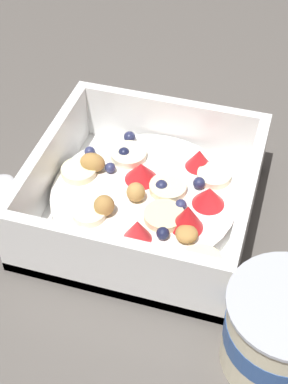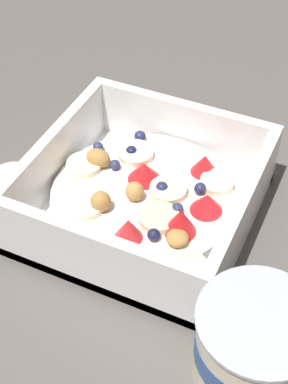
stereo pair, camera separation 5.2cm
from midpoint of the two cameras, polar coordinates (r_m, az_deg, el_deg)
The scene contains 3 objects.
ground_plane at distance 0.54m, azimuth 1.07°, elevation -2.69°, with size 2.40×2.40×0.00m, color #56514C.
fruit_bowl at distance 0.52m, azimuth 2.96°, elevation -0.81°, with size 0.19×0.19×0.07m.
yogurt_cup at distance 0.42m, azimuth 14.45°, elevation -14.86°, with size 0.09×0.09×0.07m.
Camera 2 is at (-0.17, 0.32, 0.39)m, focal length 53.90 mm.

